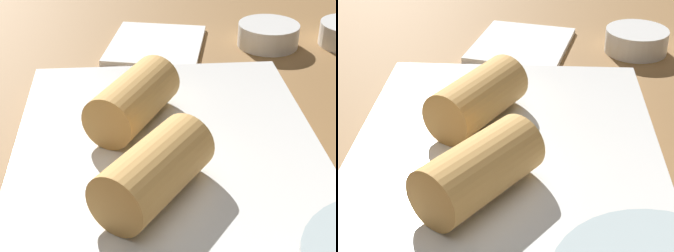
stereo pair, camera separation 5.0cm
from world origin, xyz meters
TOP-DOWN VIEW (x-y plane):
  - table_surface at (0.00, 0.00)cm, footprint 180.00×140.00cm
  - serving_plate at (0.87, -0.53)cm, footprint 30.43×24.07cm
  - roll_front_left at (7.05, -1.72)cm, footprint 9.91×8.88cm
  - roll_front_right at (-3.22, -2.85)cm, footprint 10.06×8.20cm
  - dipping_bowl_near at (-22.16, 12.97)cm, footprint 7.00×7.00cm
  - napkin at (-22.73, 0.29)cm, footprint 14.26×12.87cm

SIDE VIEW (x-z plane):
  - table_surface at x=0.00cm, z-range 0.00..2.00cm
  - napkin at x=-22.73cm, z-range 2.00..2.60cm
  - serving_plate at x=0.87cm, z-range 2.01..3.51cm
  - dipping_bowl_near at x=-22.16cm, z-range 2.12..4.74cm
  - roll_front_left at x=7.05cm, z-range 3.50..7.85cm
  - roll_front_right at x=-3.22cm, z-range 3.50..7.85cm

